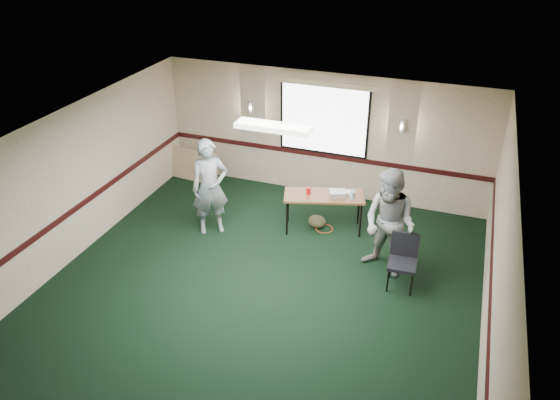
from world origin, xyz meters
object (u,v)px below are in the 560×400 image
(folding_table, at_px, (324,197))
(conference_chair, at_px, (403,256))
(person_left, at_px, (210,187))
(projector, at_px, (337,193))
(person_right, at_px, (389,224))

(folding_table, relative_size, conference_chair, 1.74)
(person_left, bearing_deg, projector, -15.02)
(folding_table, relative_size, person_left, 0.86)
(folding_table, height_order, conference_chair, conference_chair)
(projector, height_order, person_right, person_right)
(folding_table, bearing_deg, projector, -3.89)
(person_right, bearing_deg, projector, 162.42)
(conference_chair, distance_m, person_left, 3.78)
(projector, xyz_separation_m, person_left, (-2.26, -0.83, 0.14))
(conference_chair, bearing_deg, person_right, 136.58)
(folding_table, relative_size, person_right, 0.85)
(person_left, bearing_deg, person_right, -38.39)
(projector, xyz_separation_m, person_right, (1.15, -1.02, 0.15))
(conference_chair, relative_size, person_left, 0.49)
(conference_chair, xyz_separation_m, person_left, (-3.73, 0.45, 0.40))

